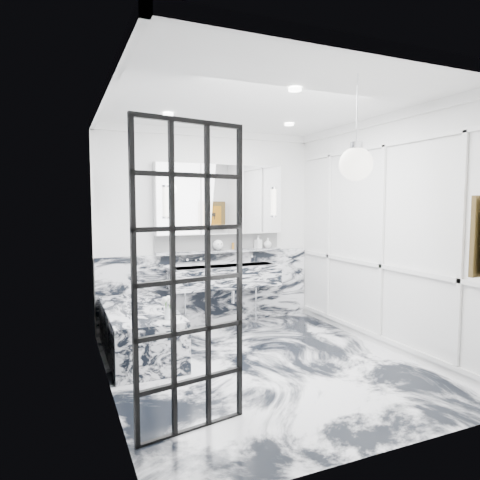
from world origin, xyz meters
name	(u,v)px	position (x,y,z in m)	size (l,w,h in m)	color
floor	(264,365)	(0.00, 0.00, 0.00)	(3.60, 3.60, 0.00)	white
ceiling	(265,102)	(0.00, 0.00, 2.80)	(3.60, 3.60, 0.00)	white
wall_back	(209,228)	(0.00, 1.80, 1.40)	(3.60, 3.60, 0.00)	white
wall_front	(384,256)	(0.00, -1.80, 1.40)	(3.60, 3.60, 0.00)	white
wall_left	(108,242)	(-1.60, 0.00, 1.40)	(3.60, 3.60, 0.00)	white
wall_right	(383,233)	(1.60, 0.00, 1.40)	(3.60, 3.60, 0.00)	white
marble_clad_back	(210,288)	(0.00, 1.78, 0.53)	(3.18, 0.05, 1.05)	white
marble_clad_left	(109,249)	(-1.59, 0.00, 1.34)	(0.02, 3.56, 2.68)	white
panel_molding	(382,241)	(1.58, 0.00, 1.30)	(0.03, 3.40, 2.30)	white
soap_bottle_a	(240,241)	(0.45, 1.71, 1.20)	(0.09, 0.09, 0.23)	#8C5919
soap_bottle_b	(258,242)	(0.75, 1.71, 1.19)	(0.09, 0.09, 0.19)	#4C4C51
soap_bottle_c	(268,243)	(0.91, 1.71, 1.17)	(0.12, 0.12, 0.15)	silver
face_pot	(218,245)	(0.11, 1.71, 1.17)	(0.15, 0.15, 0.15)	white
amber_bottle	(233,246)	(0.34, 1.71, 1.14)	(0.04, 0.04, 0.10)	#8C5919
flower_vase	(168,314)	(-0.98, 0.27, 0.61)	(0.08, 0.08, 0.12)	silver
crittall_door	(191,280)	(-1.11, -0.97, 1.18)	(0.88, 0.04, 2.35)	black
pendant_light	(356,164)	(0.14, -1.30, 2.06)	(0.26, 0.26, 0.26)	white
trough_sink	(225,276)	(0.15, 1.55, 0.73)	(1.60, 0.45, 0.30)	silver
ledge	(221,251)	(0.15, 1.72, 1.07)	(1.90, 0.14, 0.04)	silver
subway_tile	(219,242)	(0.15, 1.78, 1.21)	(1.90, 0.03, 0.23)	white
mirror_cabinet	(220,199)	(0.15, 1.73, 1.82)	(1.90, 0.16, 1.00)	white
sconce_left	(166,202)	(-0.67, 1.63, 1.78)	(0.07, 0.07, 0.40)	white
sconce_right	(274,202)	(0.97, 1.63, 1.78)	(0.07, 0.07, 0.40)	white
bathtub	(139,331)	(-1.18, 0.90, 0.28)	(0.75, 1.65, 0.55)	silver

